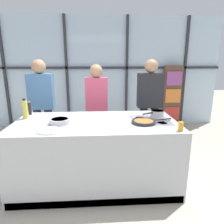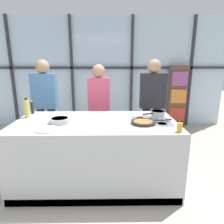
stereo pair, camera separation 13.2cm
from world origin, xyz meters
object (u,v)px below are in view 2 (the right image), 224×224
object	(u,v)px
spectator_center_left	(99,103)
mixing_bowl	(60,120)
oil_bottle	(27,108)
pepper_grinder	(32,107)
juice_glass_near	(180,127)
frying_pan	(144,122)
white_plate	(48,130)
spectator_center_right	(152,101)
spectator_far_left	(45,101)
saucepan	(158,114)

from	to	relation	value
spectator_center_left	mixing_bowl	bearing A→B (deg)	66.40
spectator_center_left	oil_bottle	bearing A→B (deg)	38.79
pepper_grinder	spectator_center_left	bearing A→B (deg)	30.00
juice_glass_near	frying_pan	bearing A→B (deg)	137.57
mixing_bowl	oil_bottle	distance (m)	0.60
oil_bottle	white_plate	bearing A→B (deg)	-50.78
spectator_center_right	mixing_bowl	xyz separation A→B (m)	(-1.45, -1.07, -0.04)
spectator_center_left	frying_pan	size ratio (longest dim) A/B	2.94
spectator_far_left	juice_glass_near	world-z (taller)	spectator_far_left
mixing_bowl	pepper_grinder	distance (m)	0.73
mixing_bowl	oil_bottle	xyz separation A→B (m)	(-0.53, 0.27, 0.10)
spectator_far_left	juice_glass_near	bearing A→B (deg)	143.92
spectator_far_left	oil_bottle	size ratio (longest dim) A/B	6.04
pepper_grinder	juice_glass_near	world-z (taller)	pepper_grinder
white_plate	pepper_grinder	distance (m)	0.92
oil_bottle	saucepan	bearing A→B (deg)	-2.20
mixing_bowl	oil_bottle	size ratio (longest dim) A/B	0.92
saucepan	frying_pan	bearing A→B (deg)	-134.11
spectator_far_left	juice_glass_near	xyz separation A→B (m)	(1.98, -1.44, -0.02)
frying_pan	juice_glass_near	xyz separation A→B (m)	(0.36, -0.33, 0.04)
saucepan	oil_bottle	bearing A→B (deg)	177.80
oil_bottle	spectator_center_left	bearing A→B (deg)	38.79
spectator_far_left	white_plate	distance (m)	1.44
pepper_grinder	saucepan	bearing A→B (deg)	-8.81
frying_pan	saucepan	xyz separation A→B (m)	(0.24, 0.25, 0.04)
spectator_center_left	saucepan	bearing A→B (deg)	135.18
frying_pan	saucepan	distance (m)	0.34
spectator_center_left	mixing_bowl	distance (m)	1.17
white_plate	frying_pan	bearing A→B (deg)	11.71
spectator_center_right	oil_bottle	size ratio (longest dim) A/B	6.05
spectator_far_left	white_plate	xyz separation A→B (m)	(0.45, -1.36, -0.07)
spectator_center_right	juice_glass_near	size ratio (longest dim) A/B	16.00
spectator_far_left	spectator_center_right	size ratio (longest dim) A/B	1.00
mixing_bowl	saucepan	bearing A→B (deg)	8.32
spectator_far_left	spectator_center_left	xyz separation A→B (m)	(0.99, 0.00, -0.04)
spectator_center_left	pepper_grinder	distance (m)	1.16
spectator_center_left	mixing_bowl	xyz separation A→B (m)	(-0.47, -1.07, -0.00)
spectator_center_right	mixing_bowl	size ratio (longest dim) A/B	6.57
spectator_center_left	mixing_bowl	size ratio (longest dim) A/B	6.24
frying_pan	white_plate	size ratio (longest dim) A/B	2.04
spectator_center_right	juice_glass_near	distance (m)	1.44
spectator_center_right	pepper_grinder	size ratio (longest dim) A/B	8.31
saucepan	spectator_center_left	bearing A→B (deg)	135.18
saucepan	oil_bottle	world-z (taller)	oil_bottle
spectator_far_left	oil_bottle	distance (m)	0.80
spectator_center_right	saucepan	size ratio (longest dim) A/B	5.15
spectator_far_left	pepper_grinder	distance (m)	0.58
frying_pan	juice_glass_near	bearing A→B (deg)	-42.43
frying_pan	mixing_bowl	distance (m)	1.11
spectator_center_right	spectator_far_left	bearing A→B (deg)	0.00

